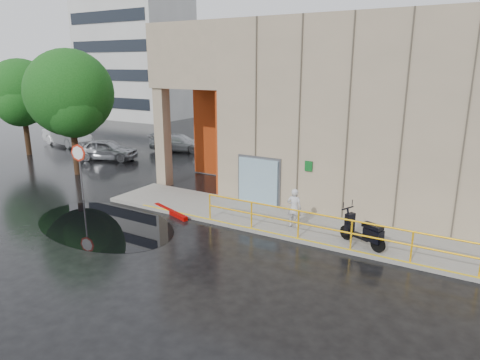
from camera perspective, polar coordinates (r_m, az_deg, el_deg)
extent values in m
plane|color=black|center=(14.71, -9.45, -9.64)|extent=(120.00, 120.00, 0.00)
cube|color=gray|center=(16.51, 11.82, -6.65)|extent=(20.00, 3.00, 0.15)
cube|color=gray|center=(21.39, 23.38, 8.25)|extent=(16.00, 10.00, 8.00)
cube|color=gray|center=(24.67, -0.48, 16.05)|extent=(4.00, 10.00, 3.00)
cube|color=gray|center=(22.18, -10.24, 5.53)|extent=(0.60, 0.60, 5.00)
cube|color=#B33210|center=(23.67, -2.35, 6.36)|extent=(3.80, 0.15, 4.90)
cube|color=#B33210|center=(21.19, -0.50, 5.33)|extent=(0.10, 3.50, 4.90)
cube|color=#97C0CE|center=(18.80, 2.43, -0.17)|extent=(1.90, 0.10, 2.00)
cube|color=#5D5D62|center=(18.87, 2.54, -0.12)|extent=(2.10, 0.06, 2.20)
cube|color=#0C561C|center=(17.68, 9.13, 1.83)|extent=(0.32, 0.04, 0.42)
cylinder|color=#FFB40D|center=(14.86, 11.23, -4.68)|extent=(9.50, 0.06, 0.06)
cylinder|color=#FFB40D|center=(15.01, 11.14, -6.30)|extent=(9.50, 0.06, 0.06)
cube|color=beige|center=(52.97, -13.81, 16.24)|extent=(12.00, 8.00, 15.00)
imported|color=silver|center=(16.20, 7.25, -3.73)|extent=(0.59, 0.43, 1.51)
cylinder|color=black|center=(15.59, 14.03, -6.78)|extent=(0.52, 0.30, 0.52)
cylinder|color=black|center=(14.87, 17.91, -8.19)|extent=(0.52, 0.30, 0.52)
cylinder|color=#5D5D62|center=(20.96, -20.44, 0.48)|extent=(0.07, 0.07, 2.30)
cylinder|color=red|center=(20.71, -20.78, 3.40)|extent=(0.79, 0.16, 0.79)
cylinder|color=white|center=(20.69, -20.83, 3.39)|extent=(0.62, 0.11, 0.63)
cube|color=#8C0301|center=(18.38, -9.27, -4.19)|extent=(2.32, 0.97, 0.18)
cube|color=black|center=(17.85, -17.66, -5.63)|extent=(7.47, 5.34, 0.01)
imported|color=#A4A6AB|center=(29.61, -17.35, 3.90)|extent=(4.36, 2.95, 1.38)
imported|color=silver|center=(36.05, -22.06, 5.54)|extent=(4.92, 2.33, 1.56)
imported|color=#A8ABAF|center=(31.49, -8.18, 4.96)|extent=(4.61, 2.94, 1.24)
cylinder|color=black|center=(26.07, -21.13, 4.14)|extent=(0.36, 0.36, 3.18)
sphere|color=#17521C|center=(25.72, -21.78, 10.74)|extent=(4.76, 4.76, 4.76)
sphere|color=#17521C|center=(25.11, -21.34, 9.06)|extent=(3.33, 3.33, 3.33)
cylinder|color=black|center=(33.28, -26.56, 5.57)|extent=(0.36, 0.36, 2.98)
sphere|color=#175219|center=(33.00, -27.14, 10.39)|extent=(4.44, 4.44, 4.44)
sphere|color=#175219|center=(32.25, -27.32, 9.10)|extent=(3.11, 3.11, 3.11)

